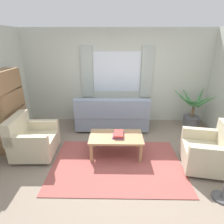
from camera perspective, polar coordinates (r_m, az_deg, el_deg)
The scene contains 11 objects.
ground_plane at distance 3.82m, azimuth 1.54°, elevation -15.79°, with size 6.24×6.24×0.00m, color gray.
wall_back at distance 5.39m, azimuth 1.48°, elevation 10.68°, with size 5.32×0.12×2.60m, color beige.
window_with_curtains at distance 5.28m, azimuth 1.50°, elevation 12.11°, with size 1.98×0.07×1.40m.
area_rug at distance 3.81m, azimuth 1.54°, elevation -15.72°, with size 2.53×1.71×0.01m, color #9E4C47.
couch at distance 5.01m, azimuth 0.02°, elevation -1.31°, with size 1.90×0.82×0.92m.
armchair_left at distance 4.25m, azimuth -23.32°, elevation -7.86°, with size 0.84×0.86×0.88m.
armchair_right at distance 3.99m, azimuth 27.83°, elevation -10.63°, with size 0.96×0.97×0.88m.
coffee_table at distance 3.91m, azimuth 1.25°, elevation -8.11°, with size 1.10×0.64×0.44m.
book_stack_on_table at distance 3.87m, azimuth 1.97°, elevation -6.84°, with size 0.25×0.34×0.07m.
potted_plant at distance 5.55m, azimuth 23.42°, elevation -0.05°, with size 1.09×1.16×1.13m.
bookshelf at distance 4.66m, azimuth -28.64°, elevation 0.99°, with size 0.30×0.94×1.72m.
Camera 1 is at (-0.05, -3.04, 2.31)m, focal length 29.80 mm.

